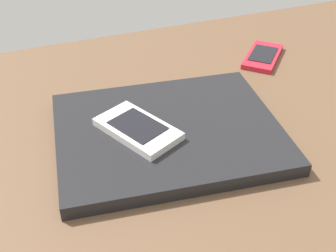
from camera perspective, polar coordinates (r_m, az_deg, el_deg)
name	(u,v)px	position (r cm, az deg, el deg)	size (l,w,h in cm)	color
desk_surface	(158,171)	(57.58, -1.26, -5.86)	(120.00, 80.00, 3.00)	brown
laptop_closed	(168,132)	(60.00, 0.00, -0.80)	(30.25, 24.01, 1.92)	black
cell_phone_on_laptop	(138,129)	(58.20, -4.00, -0.36)	(10.54, 12.93, 1.19)	silver
cell_phone_on_desk	(263,56)	(82.32, 12.31, 8.92)	(11.44, 11.58, 1.05)	red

